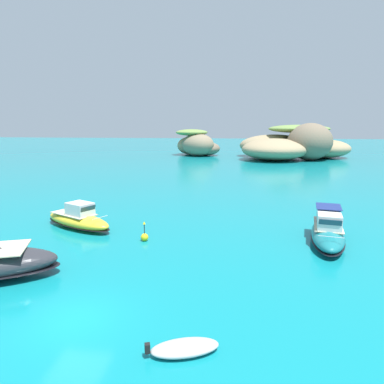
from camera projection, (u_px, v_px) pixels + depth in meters
name	position (u px, v px, depth m)	size (l,w,h in m)	color
ground_plane	(75.00, 319.00, 15.23)	(400.00, 400.00, 0.00)	#0F7F89
islet_large	(291.00, 145.00, 86.23)	(32.24, 27.71, 8.76)	#9E8966
islet_small	(197.00, 145.00, 94.86)	(14.13, 15.86, 7.13)	#9E8966
motorboat_teal	(328.00, 232.00, 24.93)	(3.73, 7.98, 2.41)	#19727A
motorboat_yellow	(78.00, 219.00, 28.59)	(7.50, 5.35, 2.16)	yellow
dinghy_tender	(185.00, 348.00, 12.93)	(2.86, 1.88, 0.58)	#B2B2B2
channel_buoy	(145.00, 236.00, 25.41)	(0.56, 0.56, 1.48)	yellow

